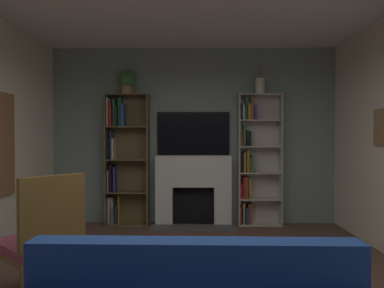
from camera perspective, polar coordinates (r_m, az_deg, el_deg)
wall_back_accent at (r=5.78m, az=0.24°, el=1.36°), size 4.77×0.06×2.89m
fireplace at (r=5.68m, az=0.22°, el=-7.16°), size 1.31×0.55×1.12m
tv at (r=5.72m, az=0.23°, el=1.72°), size 1.18×0.06×0.71m
bookshelf_left at (r=5.79m, az=-11.22°, el=-2.21°), size 0.69×0.27×2.11m
bookshelf_right at (r=5.75m, az=10.13°, el=-2.69°), size 0.69×0.26×2.11m
potted_plant at (r=5.78m, az=-10.60°, el=10.00°), size 0.27×0.27×0.37m
vase_with_flowers at (r=5.75m, az=11.07°, el=9.31°), size 0.15×0.15×0.42m
armchair at (r=3.34m, az=-23.23°, el=-13.96°), size 0.83×0.83×1.10m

